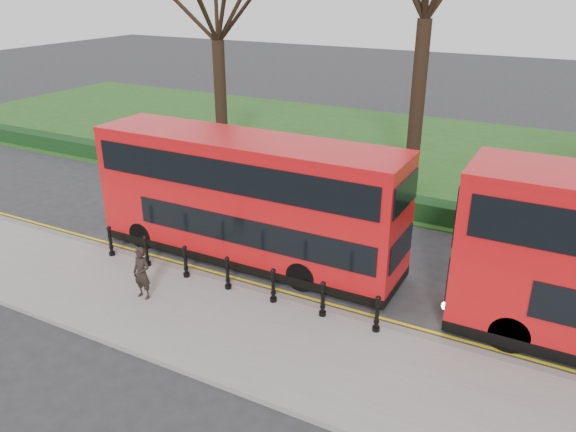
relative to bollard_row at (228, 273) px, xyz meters
The scene contains 10 objects.
ground 1.50m from the bollard_row, 84.33° to the left, with size 120.00×120.00×0.00m, color #28282B.
pavement 1.75m from the bollard_row, 85.36° to the right, with size 60.00×4.00×0.15m, color gray.
kerb 0.69m from the bollard_row, 69.06° to the left, with size 60.00×0.25×0.16m, color slate.
grass_verge 16.36m from the bollard_row, 89.53° to the left, with size 60.00×18.00×0.06m, color #204D19.
hedge 8.15m from the bollard_row, 89.06° to the left, with size 60.00×0.90×0.80m, color black.
yellow_line_outer 0.92m from the bollard_row, 78.36° to the left, with size 60.00×0.10×0.01m, color yellow.
yellow_line_inner 1.07m from the bollard_row, 81.05° to the left, with size 60.00×0.10×0.01m, color yellow.
bollard_row is the anchor object (origin of this frame).
bus_lead 2.73m from the bollard_row, 107.34° to the left, with size 10.37×2.38×4.12m.
pedestrian 2.45m from the bollard_row, 140.36° to the right, with size 0.57×0.37×1.56m, color black.
Camera 1 is at (8.25, -13.32, 8.67)m, focal length 35.00 mm.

